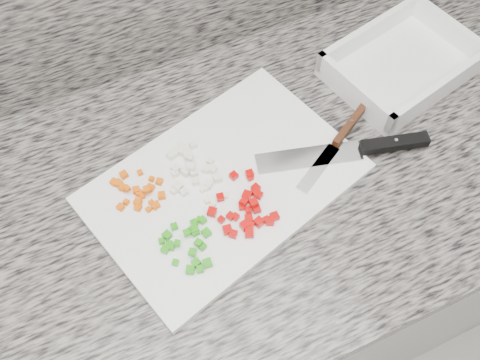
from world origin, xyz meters
name	(u,v)px	position (x,y,z in m)	size (l,w,h in m)	color
cabinet	(203,294)	(0.00, 1.44, 0.43)	(3.92, 0.62, 0.86)	beige
countertop	(186,206)	(0.00, 1.44, 0.88)	(3.96, 0.64, 0.04)	slate
cutting_board	(224,183)	(0.07, 1.44, 0.91)	(0.42, 0.28, 0.01)	white
carrot_pile	(139,192)	(-0.06, 1.47, 0.92)	(0.09, 0.09, 0.02)	#E35904
onion_pile	(190,168)	(0.03, 1.48, 0.92)	(0.09, 0.10, 0.02)	silver
green_pepper_pile	(189,243)	(-0.02, 1.36, 0.92)	(0.08, 0.09, 0.02)	#22950D
red_pepper_pile	(246,209)	(0.08, 1.37, 0.92)	(0.10, 0.12, 0.02)	#BA0402
garlic_pile	(212,190)	(0.04, 1.43, 0.92)	(0.04, 0.05, 0.01)	#FBECC2
chef_knife	(365,148)	(0.31, 1.39, 0.92)	(0.29, 0.11, 0.02)	silver
paring_knife	(342,135)	(0.29, 1.43, 0.92)	(0.19, 0.12, 0.02)	silver
tray	(402,65)	(0.47, 1.53, 0.92)	(0.30, 0.24, 0.05)	white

